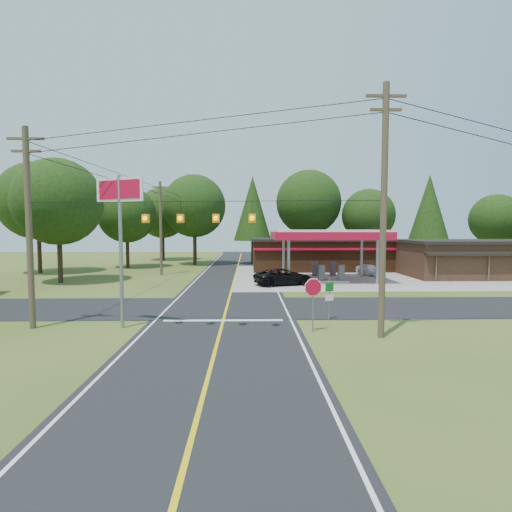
{
  "coord_description": "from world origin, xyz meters",
  "views": [
    {
      "loc": [
        1.36,
        -25.02,
        5.04
      ],
      "look_at": [
        2.0,
        7.0,
        2.8
      ],
      "focal_mm": 28.0,
      "sensor_mm": 36.0,
      "label": 1
    }
  ],
  "objects_px": {
    "sedan_car": "(369,270)",
    "octagonal_stop_sign": "(313,291)",
    "suv_car": "(284,277)",
    "big_stop_sign": "(120,213)",
    "gas_canopy": "(328,236)"
  },
  "relations": [
    {
      "from": "suv_car",
      "to": "sedan_car",
      "type": "relative_size",
      "value": 1.46
    },
    {
      "from": "suv_car",
      "to": "big_stop_sign",
      "type": "relative_size",
      "value": 0.68
    },
    {
      "from": "suv_car",
      "to": "big_stop_sign",
      "type": "xyz_separation_m",
      "value": [
        -9.5,
        -15.01,
        5.05
      ]
    },
    {
      "from": "sedan_car",
      "to": "big_stop_sign",
      "type": "xyz_separation_m",
      "value": [
        -19.28,
        -22.01,
        5.17
      ]
    },
    {
      "from": "gas_canopy",
      "to": "suv_car",
      "type": "xyz_separation_m",
      "value": [
        -4.5,
        -3.0,
        -3.54
      ]
    },
    {
      "from": "octagonal_stop_sign",
      "to": "sedan_car",
      "type": "bearing_deg",
      "value": 66.97
    },
    {
      "from": "gas_canopy",
      "to": "big_stop_sign",
      "type": "distance_m",
      "value": 22.86
    },
    {
      "from": "gas_canopy",
      "to": "sedan_car",
      "type": "distance_m",
      "value": 7.57
    },
    {
      "from": "big_stop_sign",
      "to": "sedan_car",
      "type": "bearing_deg",
      "value": 48.78
    },
    {
      "from": "gas_canopy",
      "to": "octagonal_stop_sign",
      "type": "relative_size",
      "value": 4.0
    },
    {
      "from": "sedan_car",
      "to": "octagonal_stop_sign",
      "type": "bearing_deg",
      "value": -129.29
    },
    {
      "from": "gas_canopy",
      "to": "big_stop_sign",
      "type": "relative_size",
      "value": 1.39
    },
    {
      "from": "big_stop_sign",
      "to": "octagonal_stop_sign",
      "type": "relative_size",
      "value": 2.88
    },
    {
      "from": "gas_canopy",
      "to": "octagonal_stop_sign",
      "type": "distance_m",
      "value": 19.67
    },
    {
      "from": "gas_canopy",
      "to": "big_stop_sign",
      "type": "xyz_separation_m",
      "value": [
        -14.0,
        -18.01,
        1.51
      ]
    }
  ]
}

